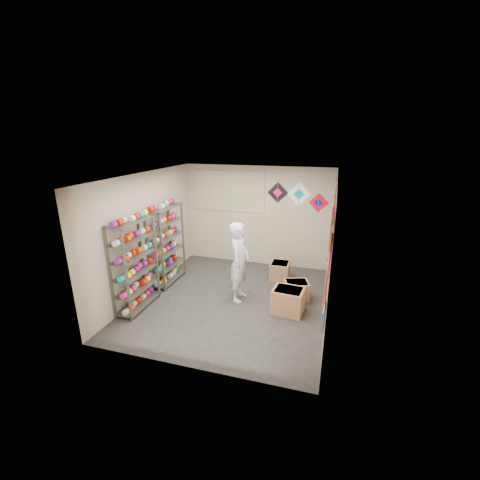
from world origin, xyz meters
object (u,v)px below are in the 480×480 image
(carton_a, at_px, (288,301))
(carton_c, at_px, (280,271))
(shelf_rack_front, at_px, (135,265))
(shopkeeper, at_px, (239,262))
(carton_b, at_px, (296,290))
(shelf_rack_back, at_px, (166,245))

(carton_a, bearing_deg, carton_c, 111.34)
(shelf_rack_front, distance_m, carton_c, 3.49)
(carton_c, bearing_deg, carton_a, -74.23)
(carton_a, bearing_deg, shopkeeper, 172.62)
(carton_a, xyz_separation_m, carton_b, (0.09, 0.58, -0.04))
(shelf_rack_front, distance_m, carton_b, 3.46)
(carton_a, relative_size, carton_b, 1.19)
(shelf_rack_back, relative_size, carton_b, 3.71)
(carton_c, bearing_deg, carton_b, -60.84)
(shelf_rack_back, height_order, shopkeeper, shelf_rack_back)
(shelf_rack_back, bearing_deg, shelf_rack_front, -90.00)
(carton_b, height_order, carton_c, carton_c)
(shelf_rack_front, height_order, carton_c, shelf_rack_front)
(carton_b, relative_size, carton_c, 1.02)
(carton_a, height_order, carton_b, carton_a)
(shelf_rack_back, xyz_separation_m, carton_c, (2.61, 0.91, -0.73))
(shopkeeper, relative_size, carton_c, 3.48)
(carton_c, bearing_deg, shelf_rack_front, -139.71)
(carton_b, xyz_separation_m, carton_c, (-0.52, 0.94, 0.01))
(shopkeeper, bearing_deg, carton_a, -102.62)
(shopkeeper, bearing_deg, shelf_rack_back, 79.94)
(shopkeeper, xyz_separation_m, carton_a, (1.11, -0.26, -0.62))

